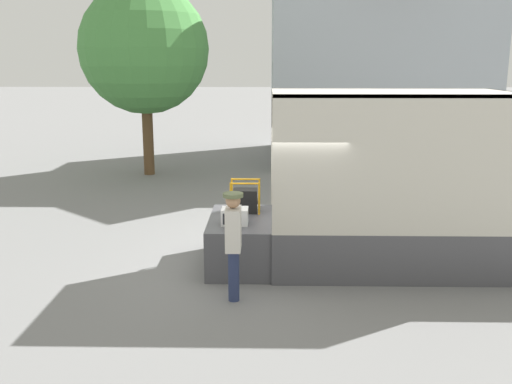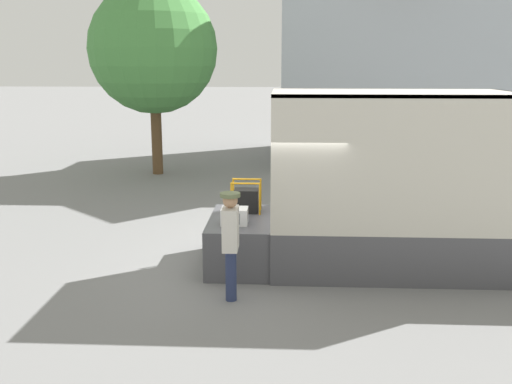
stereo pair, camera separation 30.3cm
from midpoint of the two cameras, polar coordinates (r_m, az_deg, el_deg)
name	(u,v)px [view 2 (the right image)]	position (r m, az deg, el deg)	size (l,w,h in m)	color
ground_plane	(271,264)	(11.02, 2.34, -7.22)	(160.00, 160.00, 0.00)	gray
box_truck	(461,219)	(11.27, 20.59, -2.57)	(6.19, 2.18, 3.28)	#B2B2B7
tailgate_deck	(241,241)	(10.89, -0.73, -4.92)	(1.17, 2.07, 0.91)	#4C4C51
microwave	(234,216)	(10.32, -1.33, -2.43)	(0.48, 0.40, 0.29)	white
portable_generator	(247,200)	(11.13, -0.13, -0.81)	(0.58, 0.44, 0.63)	black
worker_person	(231,235)	(9.06, -1.60, -4.31)	(0.32, 0.44, 1.79)	navy
house_backdrop	(384,31)	(23.36, 13.04, 15.43)	(8.22, 7.28, 9.73)	#A8B2BC
street_tree	(153,49)	(19.73, -9.79, 13.89)	(4.27, 4.27, 6.35)	brown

